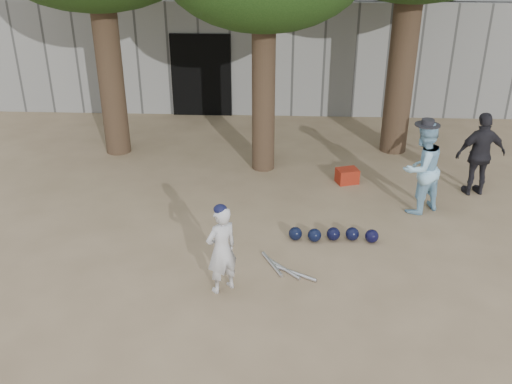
# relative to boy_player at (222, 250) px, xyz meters

# --- Properties ---
(ground) EXTENTS (70.00, 70.00, 0.00)m
(ground) POSITION_rel_boy_player_xyz_m (-0.18, 0.35, -0.68)
(ground) COLOR #937C5E
(ground) RESTS_ON ground
(boy_player) EXTENTS (0.59, 0.56, 1.36)m
(boy_player) POSITION_rel_boy_player_xyz_m (0.00, 0.00, 0.00)
(boy_player) COLOR silver
(boy_player) RESTS_ON ground
(spectator_blue) EXTENTS (1.05, 1.00, 1.71)m
(spectator_blue) POSITION_rel_boy_player_xyz_m (3.35, 2.67, 0.17)
(spectator_blue) COLOR #9BD1F0
(spectator_blue) RESTS_ON ground
(spectator_dark) EXTENTS (1.02, 0.55, 1.66)m
(spectator_dark) POSITION_rel_boy_player_xyz_m (4.64, 3.46, 0.15)
(spectator_dark) COLOR black
(spectator_dark) RESTS_ON ground
(red_bag) EXTENTS (0.50, 0.43, 0.30)m
(red_bag) POSITION_rel_boy_player_xyz_m (2.18, 3.85, -0.53)
(red_bag) COLOR #9F2415
(red_bag) RESTS_ON ground
(back_building) EXTENTS (16.00, 5.24, 3.00)m
(back_building) POSITION_rel_boy_player_xyz_m (-0.18, 10.68, 0.82)
(back_building) COLOR gray
(back_building) RESTS_ON ground
(helmet_row) EXTENTS (1.51, 0.30, 0.23)m
(helmet_row) POSITION_rel_boy_player_xyz_m (1.72, 1.49, -0.56)
(helmet_row) COLOR black
(helmet_row) RESTS_ON ground
(bat_pile) EXTENTS (0.87, 0.78, 0.06)m
(bat_pile) POSITION_rel_boy_player_xyz_m (0.89, 0.54, -0.65)
(bat_pile) COLOR silver
(bat_pile) RESTS_ON ground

